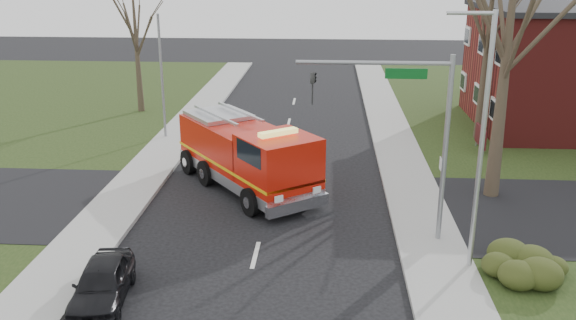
{
  "coord_description": "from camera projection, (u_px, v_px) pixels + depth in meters",
  "views": [
    {
      "loc": [
        2.38,
        -18.93,
        9.81
      ],
      "look_at": [
        0.84,
        4.56,
        2.0
      ],
      "focal_mm": 38.0,
      "sensor_mm": 36.0,
      "label": 1
    }
  ],
  "objects": [
    {
      "name": "health_center_sign",
      "position": [
        481.0,
        137.0,
        32.08
      ],
      "size": [
        0.12,
        2.0,
        1.4
      ],
      "color": "#430F14",
      "rests_on": "ground"
    },
    {
      "name": "bare_tree_left",
      "position": [
        135.0,
        28.0,
        38.98
      ],
      "size": [
        4.5,
        4.5,
        9.0
      ],
      "color": "#3D3024",
      "rests_on": "ground"
    },
    {
      "name": "bare_tree_near",
      "position": [
        510.0,
        23.0,
        23.93
      ],
      "size": [
        6.0,
        6.0,
        12.0
      ],
      "color": "#3D3024",
      "rests_on": "ground"
    },
    {
      "name": "parked_car_maroon",
      "position": [
        102.0,
        283.0,
        18.12
      ],
      "size": [
        1.92,
        3.86,
        1.26
      ],
      "primitive_type": "imported",
      "rotation": [
        0.0,
        0.0,
        0.12
      ],
      "color": "black",
      "rests_on": "ground"
    },
    {
      "name": "utility_pole_far",
      "position": [
        162.0,
        78.0,
        33.75
      ],
      "size": [
        0.14,
        0.14,
        7.0
      ],
      "primitive_type": "cylinder",
      "color": "gray",
      "rests_on": "ground"
    },
    {
      "name": "sidewalk_left",
      "position": [
        81.0,
        248.0,
        21.53
      ],
      "size": [
        2.4,
        80.0,
        0.15
      ],
      "primitive_type": "cube",
      "color": "#989892",
      "rests_on": "ground"
    },
    {
      "name": "traffic_signal_mast",
      "position": [
        410.0,
        116.0,
        20.78
      ],
      "size": [
        5.29,
        0.18,
        6.8
      ],
      "color": "gray",
      "rests_on": "ground"
    },
    {
      "name": "streetlight_pole",
      "position": [
        481.0,
        137.0,
        18.82
      ],
      "size": [
        1.48,
        0.16,
        8.4
      ],
      "color": "#B7BABF",
      "rests_on": "ground"
    },
    {
      "name": "ground",
      "position": [
        255.0,
        255.0,
        21.17
      ],
      "size": [
        120.0,
        120.0,
        0.0
      ],
      "primitive_type": "plane",
      "color": "black",
      "rests_on": "ground"
    },
    {
      "name": "fire_engine",
      "position": [
        247.0,
        157.0,
        26.83
      ],
      "size": [
        7.13,
        8.24,
        3.31
      ],
      "rotation": [
        0.0,
        0.0,
        0.64
      ],
      "color": "red",
      "rests_on": "ground"
    },
    {
      "name": "hedge_corner",
      "position": [
        531.0,
        262.0,
        19.48
      ],
      "size": [
        2.8,
        2.0,
        0.9
      ],
      "primitive_type": "ellipsoid",
      "color": "#2C3714",
      "rests_on": "lawn_right"
    },
    {
      "name": "bare_tree_far",
      "position": [
        490.0,
        24.0,
        32.65
      ],
      "size": [
        5.25,
        5.25,
        10.5
      ],
      "color": "#3D3024",
      "rests_on": "ground"
    },
    {
      "name": "sidewalk_right",
      "position": [
        436.0,
        259.0,
        20.76
      ],
      "size": [
        2.4,
        80.0,
        0.15
      ],
      "primitive_type": "cube",
      "color": "#989892",
      "rests_on": "ground"
    }
  ]
}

